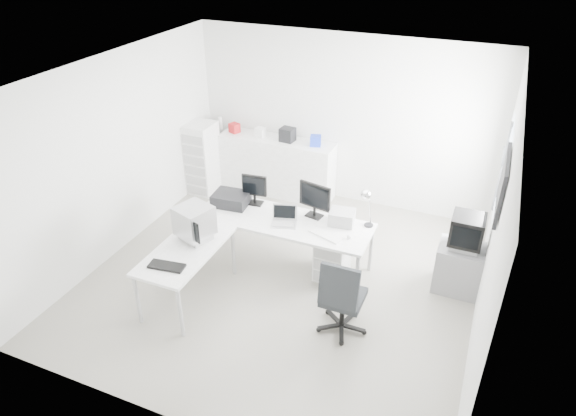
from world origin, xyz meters
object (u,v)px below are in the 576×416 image
at_px(lcd_monitor_small, 254,190).
at_px(laptop, 284,217).
at_px(laser_printer, 342,217).
at_px(drawer_pedestal, 332,257).
at_px(lcd_monitor_large, 315,201).
at_px(side_desk, 188,273).
at_px(crt_monitor, 195,225).
at_px(main_desk, 284,243).
at_px(crt_tv, 467,233).
at_px(office_chair, 344,294).
at_px(sideboard, 277,166).
at_px(inkjet_printer, 231,199).
at_px(tv_cabinet, 459,268).
at_px(filing_cabinet, 203,158).

bearing_deg(lcd_monitor_small, laptop, -36.48).
distance_m(lcd_monitor_small, laser_printer, 1.31).
distance_m(drawer_pedestal, lcd_monitor_large, 0.80).
height_order(side_desk, crt_monitor, crt_monitor).
xyz_separation_m(drawer_pedestal, crt_monitor, (-1.55, -0.90, 0.66)).
distance_m(main_desk, laser_printer, 0.91).
xyz_separation_m(main_desk, crt_tv, (2.32, 0.42, 0.50)).
height_order(side_desk, office_chair, office_chair).
distance_m(main_desk, sideboard, 2.19).
distance_m(main_desk, office_chair, 1.46).
height_order(inkjet_printer, sideboard, sideboard).
height_order(lcd_monitor_large, laser_printer, lcd_monitor_large).
bearing_deg(tv_cabinet, laser_printer, -172.88).
distance_m(side_desk, drawer_pedestal, 1.93).
bearing_deg(sideboard, crt_monitor, -87.64).
bearing_deg(laser_printer, crt_tv, 0.35).
height_order(laptop, sideboard, sideboard).
distance_m(lcd_monitor_small, crt_monitor, 1.14).
bearing_deg(crt_tv, drawer_pedestal, -167.26).
height_order(crt_tv, filing_cabinet, filing_cabinet).
xyz_separation_m(office_chair, filing_cabinet, (-3.32, 2.42, 0.10)).
xyz_separation_m(laptop, crt_tv, (2.27, 0.52, 0.02)).
relative_size(lcd_monitor_large, filing_cabinet, 0.38).
height_order(side_desk, inkjet_printer, inkjet_printer).
height_order(lcd_monitor_large, office_chair, lcd_monitor_large).
height_order(inkjet_printer, tv_cabinet, inkjet_printer).
bearing_deg(filing_cabinet, sideboard, 20.24).
xyz_separation_m(crt_tv, sideboard, (-3.28, 1.55, -0.37)).
xyz_separation_m(drawer_pedestal, office_chair, (0.44, -0.95, 0.23)).
bearing_deg(inkjet_printer, main_desk, -11.72).
relative_size(sideboard, filing_cabinet, 1.60).
relative_size(office_chair, filing_cabinet, 0.84).
bearing_deg(crt_tv, crt_monitor, -158.22).
height_order(laser_printer, crt_monitor, crt_monitor).
bearing_deg(filing_cabinet, laptop, -35.86).
xyz_separation_m(inkjet_printer, laptop, (0.90, -0.20, 0.02)).
height_order(laser_printer, crt_tv, crt_tv).
bearing_deg(side_desk, laser_printer, 39.52).
xyz_separation_m(laser_printer, tv_cabinet, (1.57, 0.20, -0.52)).
height_order(lcd_monitor_large, crt_monitor, lcd_monitor_large).
distance_m(sideboard, filing_cabinet, 1.30).
relative_size(crt_tv, filing_cabinet, 0.40).
relative_size(drawer_pedestal, sideboard, 0.30).
xyz_separation_m(laser_printer, filing_cabinet, (-2.93, 1.29, -0.21)).
relative_size(lcd_monitor_large, laptop, 1.45).
relative_size(main_desk, filing_cabinet, 1.91).
height_order(side_desk, filing_cabinet, filing_cabinet).
height_order(lcd_monitor_large, crt_tv, lcd_monitor_large).
height_order(laser_printer, sideboard, sideboard).
xyz_separation_m(laptop, tv_cabinet, (2.27, 0.52, -0.53)).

